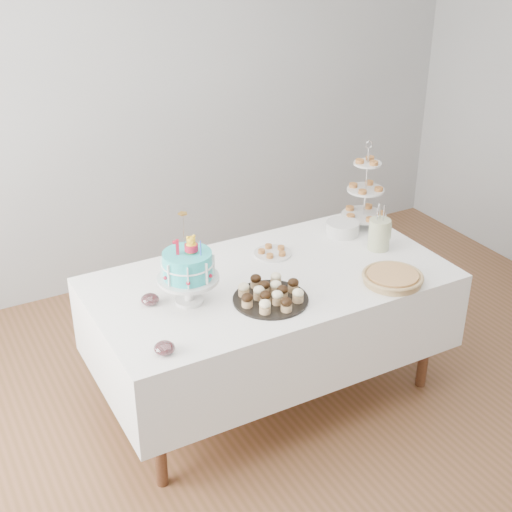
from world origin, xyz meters
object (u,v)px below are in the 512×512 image
utensil_pitcher (379,233)px  table (270,313)px  cupcake_tray (271,293)px  jam_bowl_a (164,348)px  pie (393,277)px  plate_stack (342,228)px  pastry_plate (273,252)px  tiered_stand (366,190)px  birthday_cake (188,280)px  jam_bowl_b (150,299)px

utensil_pitcher → table: bearing=-159.1°
cupcake_tray → jam_bowl_a: size_ratio=4.03×
pie → utensil_pitcher: size_ratio=1.18×
cupcake_tray → utensil_pitcher: bearing=13.9°
jam_bowl_a → plate_stack: bearing=24.3°
pastry_plate → utensil_pitcher: bearing=-21.9°
table → jam_bowl_a: jam_bowl_a is taller
utensil_pitcher → plate_stack: bearing=126.5°
tiered_stand → utensil_pitcher: size_ratio=1.94×
plate_stack → pastry_plate: 0.50m
cupcake_tray → tiered_stand: 1.11m
table → pie: pie is taller
cupcake_tray → pastry_plate: bearing=58.9°
birthday_cake → plate_stack: size_ratio=2.39×
jam_bowl_b → pie: bearing=-18.8°
birthday_cake → table: bearing=26.6°
pie → plate_stack: size_ratio=1.63×
pie → jam_bowl_b: jam_bowl_b is taller
pastry_plate → utensil_pitcher: size_ratio=0.78×
table → birthday_cake: birthday_cake is taller
table → birthday_cake: (-0.49, -0.03, 0.36)m
table → plate_stack: size_ratio=9.63×
tiered_stand → plate_stack: (-0.20, -0.06, -0.19)m
jam_bowl_b → pastry_plate: bearing=12.2°
cupcake_tray → utensil_pitcher: (0.83, 0.21, 0.06)m
tiered_stand → birthday_cake: bearing=-165.6°
utensil_pitcher → pastry_plate: bearing=179.5°
pie → tiered_stand: tiered_stand is taller
table → jam_bowl_b: bearing=175.8°
pie → jam_bowl_b: size_ratio=3.54×
pie → jam_bowl_b: bearing=161.2°
tiered_stand → jam_bowl_a: 1.76m
jam_bowl_b → utensil_pitcher: utensil_pitcher is taller
table → pie: 0.69m
table → tiered_stand: tiered_stand is taller
pie → jam_bowl_a: 1.30m
pastry_plate → jam_bowl_b: size_ratio=2.35×
utensil_pitcher → birthday_cake: bearing=-157.6°
jam_bowl_b → birthday_cake: bearing=-23.3°
cupcake_tray → jam_bowl_a: cupcake_tray is taller
jam_bowl_a → table: bearing=26.5°
table → jam_bowl_b: jam_bowl_b is taller
table → pastry_plate: 0.36m
birthday_cake → jam_bowl_a: bearing=-105.0°
cupcake_tray → utensil_pitcher: size_ratio=1.39×
cupcake_tray → jam_bowl_a: (-0.64, -0.17, -0.02)m
cupcake_tray → pie: (0.66, -0.15, -0.01)m
pie → jam_bowl_a: (-1.30, -0.02, -0.00)m
jam_bowl_a → jam_bowl_b: jam_bowl_a is taller
cupcake_tray → plate_stack: 0.89m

